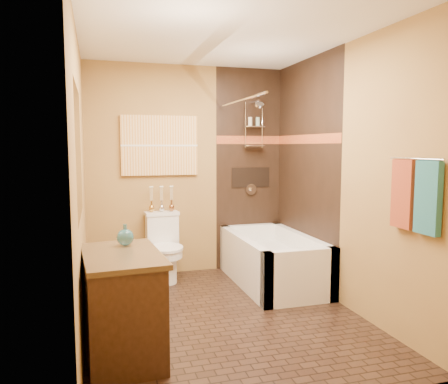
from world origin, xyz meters
name	(u,v)px	position (x,y,z in m)	size (l,w,h in m)	color
floor	(223,315)	(0.00, 0.00, 0.00)	(3.00, 3.00, 0.00)	black
wall_left	(80,183)	(-1.20, 0.00, 1.25)	(0.02, 3.00, 2.50)	#A17E3E
wall_right	(342,177)	(1.20, 0.00, 1.25)	(0.02, 3.00, 2.50)	#A17E3E
wall_back	(188,170)	(0.00, 1.50, 1.25)	(2.40, 0.02, 2.50)	#A17E3E
wall_front	(298,199)	(0.00, -1.50, 1.25)	(2.40, 0.02, 2.50)	#A17E3E
ceiling	(223,34)	(0.00, 0.00, 2.50)	(3.00, 3.00, 0.00)	silver
alcove_tile_back	(249,169)	(0.78, 1.49, 1.25)	(0.85, 0.01, 2.50)	black
alcove_tile_right	(305,172)	(1.19, 0.75, 1.25)	(0.01, 1.50, 2.50)	black
mosaic_band_back	(249,140)	(0.78, 1.48, 1.62)	(0.85, 0.01, 0.10)	maroon
mosaic_band_right	(305,139)	(1.18, 0.75, 1.62)	(0.01, 1.50, 0.10)	maroon
alcove_niche	(251,177)	(0.80, 1.48, 1.15)	(0.50, 0.01, 0.25)	black
shower_fixtures	(254,136)	(0.80, 1.38, 1.67)	(0.24, 0.33, 1.16)	silver
curtain_rod	(239,101)	(0.40, 0.75, 2.02)	(0.03, 0.03, 1.55)	silver
towel_bar	(416,159)	(1.15, -1.05, 1.45)	(0.02, 0.02, 0.55)	silver
towel_teal	(428,198)	(1.16, -1.18, 1.18)	(0.05, 0.22, 0.52)	#226372
towel_rust	(403,194)	(1.16, -0.92, 1.18)	(0.05, 0.22, 0.52)	maroon
sunset_painting	(160,146)	(-0.35, 1.48, 1.55)	(0.90, 0.04, 0.70)	orange
vanity_mirror	(79,152)	(-1.19, -0.54, 1.50)	(0.01, 1.00, 0.90)	white
bathtub	(272,264)	(0.80, 0.75, 0.22)	(0.80, 1.50, 0.55)	white
toilet	(164,247)	(-0.35, 1.22, 0.39)	(0.40, 0.59, 0.77)	white
vanity	(122,305)	(-0.92, -0.54, 0.39)	(0.60, 0.92, 0.78)	black
teal_bottle	(125,235)	(-0.87, -0.31, 0.86)	(0.13, 0.13, 0.21)	#23606B
bud_vases	(162,198)	(-0.35, 1.39, 0.93)	(0.30, 0.06, 0.30)	#C28F3C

